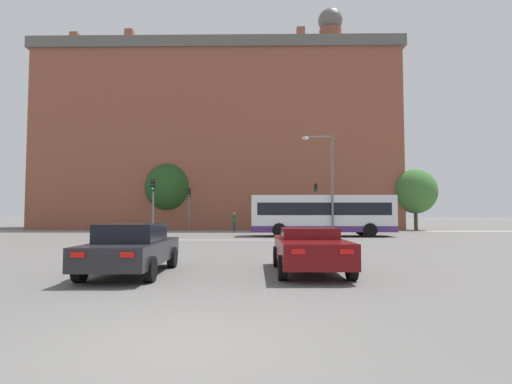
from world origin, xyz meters
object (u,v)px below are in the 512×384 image
(traffic_light_far_left, at_px, (189,202))
(pedestrian_walking_east, at_px, (282,221))
(bus_crossing_lead, at_px, (322,214))
(car_saloon_left, at_px, (132,248))
(street_lamp_junction, at_px, (327,174))
(pedestrian_waiting, at_px, (234,220))
(traffic_light_near_left, at_px, (153,198))
(car_roadster_right, at_px, (310,249))
(traffic_light_far_right, at_px, (316,199))

(traffic_light_far_left, bearing_deg, pedestrian_walking_east, 5.70)
(traffic_light_far_left, bearing_deg, bus_crossing_lead, -34.65)
(bus_crossing_lead, bearing_deg, car_saloon_left, -23.37)
(bus_crossing_lead, relative_size, street_lamp_junction, 1.43)
(bus_crossing_lead, distance_m, pedestrian_waiting, 10.54)
(bus_crossing_lead, distance_m, pedestrian_walking_east, 9.15)
(traffic_light_near_left, bearing_deg, bus_crossing_lead, 18.25)
(street_lamp_junction, xyz_separation_m, pedestrian_walking_east, (-2.69, 10.31, -3.53))
(car_roadster_right, bearing_deg, bus_crossing_lead, 79.46)
(traffic_light_far_left, height_order, pedestrian_waiting, traffic_light_far_left)
(street_lamp_junction, relative_size, pedestrian_waiting, 4.00)
(car_roadster_right, xyz_separation_m, traffic_light_far_right, (3.76, 26.40, 2.35))
(pedestrian_walking_east, bearing_deg, pedestrian_waiting, -93.97)
(traffic_light_far_right, bearing_deg, car_roadster_right, -98.11)
(car_saloon_left, xyz_separation_m, bus_crossing_lead, (8.12, 18.78, 0.90))
(car_saloon_left, relative_size, car_roadster_right, 1.03)
(car_saloon_left, height_order, pedestrian_waiting, pedestrian_waiting)
(bus_crossing_lead, bearing_deg, traffic_light_near_left, -71.75)
(traffic_light_far_right, bearing_deg, traffic_light_far_left, -179.58)
(traffic_light_far_left, height_order, street_lamp_junction, street_lamp_junction)
(pedestrian_waiting, bearing_deg, car_roadster_right, -20.26)
(car_roadster_right, distance_m, pedestrian_waiting, 26.51)
(car_roadster_right, height_order, street_lamp_junction, street_lamp_junction)
(pedestrian_walking_east, bearing_deg, traffic_light_far_right, 59.81)
(bus_crossing_lead, height_order, pedestrian_waiting, bus_crossing_lead)
(bus_crossing_lead, distance_m, street_lamp_junction, 3.26)
(car_roadster_right, relative_size, traffic_light_far_right, 0.95)
(car_roadster_right, height_order, traffic_light_far_left, traffic_light_far_left)
(car_saloon_left, relative_size, pedestrian_walking_east, 2.69)
(traffic_light_far_left, relative_size, pedestrian_waiting, 2.22)
(street_lamp_junction, distance_m, pedestrian_walking_east, 11.23)
(street_lamp_junction, bearing_deg, car_saloon_left, -115.66)
(street_lamp_junction, xyz_separation_m, pedestrian_waiting, (-7.26, 9.33, -3.39))
(car_saloon_left, distance_m, pedestrian_waiting, 26.58)
(bus_crossing_lead, height_order, traffic_light_near_left, traffic_light_near_left)
(pedestrian_waiting, bearing_deg, car_saloon_left, -31.10)
(street_lamp_junction, distance_m, pedestrian_waiting, 12.30)
(bus_crossing_lead, relative_size, pedestrian_walking_east, 6.39)
(car_saloon_left, xyz_separation_m, pedestrian_waiting, (1.02, 26.56, 0.37))
(traffic_light_near_left, bearing_deg, traffic_light_far_left, 88.81)
(car_saloon_left, bearing_deg, car_roadster_right, 2.76)
(pedestrian_walking_east, bearing_deg, bus_crossing_lead, -0.01)
(car_roadster_right, height_order, bus_crossing_lead, bus_crossing_lead)
(pedestrian_waiting, xyz_separation_m, pedestrian_walking_east, (4.56, 0.98, -0.14))
(car_roadster_right, bearing_deg, pedestrian_waiting, 97.69)
(traffic_light_far_right, distance_m, pedestrian_walking_east, 3.88)
(car_roadster_right, relative_size, street_lamp_junction, 0.58)
(street_lamp_junction, height_order, pedestrian_walking_east, street_lamp_junction)
(traffic_light_near_left, xyz_separation_m, traffic_light_far_left, (0.24, 11.72, 0.07))
(car_roadster_right, xyz_separation_m, bus_crossing_lead, (3.11, 18.43, 0.95))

